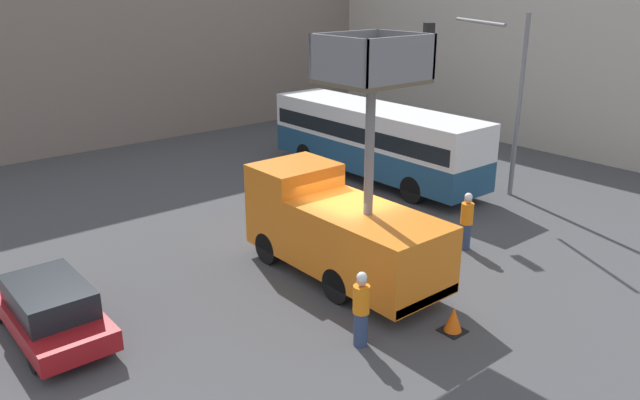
{
  "coord_description": "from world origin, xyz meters",
  "views": [
    {
      "loc": [
        -11.11,
        -11.94,
        7.86
      ],
      "look_at": [
        -0.58,
        0.74,
        2.04
      ],
      "focal_mm": 35.0,
      "sensor_mm": 36.0,
      "label": 1
    }
  ],
  "objects_px": {
    "utility_truck": "(339,224)",
    "traffic_cone_near_truck": "(453,320)",
    "road_worker_directing": "(467,221)",
    "parked_car_curbside": "(49,308)",
    "city_bus": "(375,137)",
    "traffic_light_pole": "(490,77)",
    "road_worker_near_truck": "(361,309)"
  },
  "relations": [
    {
      "from": "utility_truck",
      "to": "traffic_cone_near_truck",
      "type": "bearing_deg",
      "value": -88.08
    },
    {
      "from": "road_worker_directing",
      "to": "parked_car_curbside",
      "type": "bearing_deg",
      "value": 52.01
    },
    {
      "from": "city_bus",
      "to": "traffic_cone_near_truck",
      "type": "xyz_separation_m",
      "value": [
        -7.12,
        -9.95,
        -1.47
      ]
    },
    {
      "from": "utility_truck",
      "to": "parked_car_curbside",
      "type": "bearing_deg",
      "value": 164.62
    },
    {
      "from": "road_worker_directing",
      "to": "parked_car_curbside",
      "type": "distance_m",
      "value": 11.85
    },
    {
      "from": "utility_truck",
      "to": "traffic_light_pole",
      "type": "relative_size",
      "value": 0.98
    },
    {
      "from": "utility_truck",
      "to": "traffic_cone_near_truck",
      "type": "xyz_separation_m",
      "value": [
        0.13,
        -3.93,
        -1.28
      ]
    },
    {
      "from": "city_bus",
      "to": "traffic_cone_near_truck",
      "type": "distance_m",
      "value": 12.33
    },
    {
      "from": "utility_truck",
      "to": "traffic_cone_near_truck",
      "type": "height_order",
      "value": "utility_truck"
    },
    {
      "from": "traffic_light_pole",
      "to": "parked_car_curbside",
      "type": "height_order",
      "value": "traffic_light_pole"
    },
    {
      "from": "road_worker_near_truck",
      "to": "traffic_cone_near_truck",
      "type": "height_order",
      "value": "road_worker_near_truck"
    },
    {
      "from": "traffic_light_pole",
      "to": "parked_car_curbside",
      "type": "bearing_deg",
      "value": 178.91
    },
    {
      "from": "utility_truck",
      "to": "traffic_light_pole",
      "type": "xyz_separation_m",
      "value": [
        8.69,
        1.68,
        3.0
      ]
    },
    {
      "from": "traffic_cone_near_truck",
      "to": "city_bus",
      "type": "bearing_deg",
      "value": 54.44
    },
    {
      "from": "road_worker_directing",
      "to": "parked_car_curbside",
      "type": "height_order",
      "value": "road_worker_directing"
    },
    {
      "from": "utility_truck",
      "to": "traffic_light_pole",
      "type": "height_order",
      "value": "traffic_light_pole"
    },
    {
      "from": "traffic_cone_near_truck",
      "to": "road_worker_directing",
      "type": "bearing_deg",
      "value": 34.84
    },
    {
      "from": "traffic_light_pole",
      "to": "traffic_cone_near_truck",
      "type": "distance_m",
      "value": 11.09
    },
    {
      "from": "utility_truck",
      "to": "road_worker_directing",
      "type": "height_order",
      "value": "utility_truck"
    },
    {
      "from": "city_bus",
      "to": "traffic_light_pole",
      "type": "bearing_deg",
      "value": -176.42
    },
    {
      "from": "road_worker_near_truck",
      "to": "road_worker_directing",
      "type": "distance_m",
      "value": 6.48
    },
    {
      "from": "road_worker_directing",
      "to": "utility_truck",
      "type": "bearing_deg",
      "value": 52.88
    },
    {
      "from": "parked_car_curbside",
      "to": "traffic_light_pole",
      "type": "bearing_deg",
      "value": -1.09
    },
    {
      "from": "road_worker_near_truck",
      "to": "traffic_cone_near_truck",
      "type": "xyz_separation_m",
      "value": [
        2.08,
        -0.98,
        -0.62
      ]
    },
    {
      "from": "road_worker_directing",
      "to": "traffic_light_pole",
      "type": "bearing_deg",
      "value": -81.41
    },
    {
      "from": "traffic_cone_near_truck",
      "to": "parked_car_curbside",
      "type": "height_order",
      "value": "parked_car_curbside"
    },
    {
      "from": "traffic_light_pole",
      "to": "road_worker_near_truck",
      "type": "xyz_separation_m",
      "value": [
        -10.64,
        -4.63,
        -3.66
      ]
    },
    {
      "from": "parked_car_curbside",
      "to": "city_bus",
      "type": "bearing_deg",
      "value": 15.64
    },
    {
      "from": "utility_truck",
      "to": "parked_car_curbside",
      "type": "relative_size",
      "value": 1.53
    },
    {
      "from": "road_worker_directing",
      "to": "traffic_cone_near_truck",
      "type": "xyz_separation_m",
      "value": [
        -4.12,
        -2.87,
        -0.61
      ]
    },
    {
      "from": "utility_truck",
      "to": "traffic_cone_near_truck",
      "type": "relative_size",
      "value": 10.51
    },
    {
      "from": "road_worker_directing",
      "to": "traffic_cone_near_truck",
      "type": "distance_m",
      "value": 5.06
    }
  ]
}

